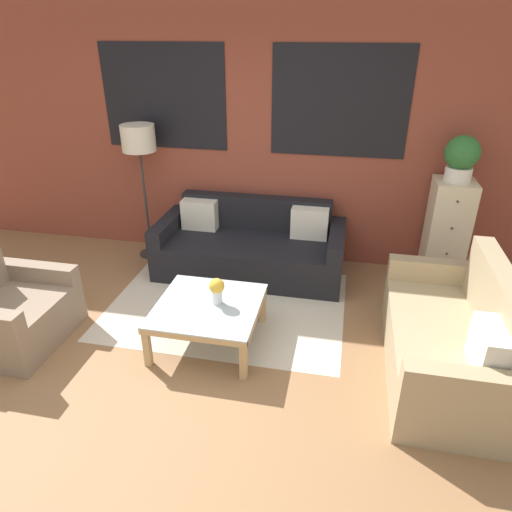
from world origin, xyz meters
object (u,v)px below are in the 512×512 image
(potted_plant, at_px, (461,157))
(armchair_corner, at_px, (9,313))
(floor_lamp, at_px, (139,144))
(flower_vase, at_px, (217,289))
(couch_dark, at_px, (251,248))
(drawer_cabinet, at_px, (446,233))
(coffee_table, at_px, (208,310))
(settee_vintage, at_px, (451,341))

(potted_plant, bearing_deg, armchair_corner, -153.84)
(floor_lamp, relative_size, flower_vase, 6.58)
(couch_dark, bearing_deg, potted_plant, 5.65)
(couch_dark, xyz_separation_m, flower_vase, (-0.00, -1.32, 0.25))
(drawer_cabinet, bearing_deg, couch_dark, -174.35)
(floor_lamp, xyz_separation_m, flower_vase, (1.28, -1.48, -0.81))
(floor_lamp, relative_size, drawer_cabinet, 1.38)
(coffee_table, height_order, potted_plant, potted_plant)
(flower_vase, bearing_deg, settee_vintage, -1.47)
(couch_dark, relative_size, coffee_table, 2.33)
(couch_dark, xyz_separation_m, armchair_corner, (-1.77, -1.67, -0.00))
(potted_plant, distance_m, flower_vase, 2.69)
(couch_dark, distance_m, coffee_table, 1.36)
(armchair_corner, height_order, flower_vase, armchair_corner)
(settee_vintage, distance_m, potted_plant, 1.90)
(coffee_table, bearing_deg, settee_vintage, -0.40)
(floor_lamp, height_order, drawer_cabinet, floor_lamp)
(floor_lamp, bearing_deg, armchair_corner, -105.08)
(armchair_corner, xyz_separation_m, drawer_cabinet, (3.82, 1.88, 0.28))
(settee_vintage, bearing_deg, coffee_table, 179.60)
(flower_vase, bearing_deg, armchair_corner, -168.82)
(coffee_table, bearing_deg, potted_plant, 36.34)
(floor_lamp, bearing_deg, settee_vintage, -25.83)
(armchair_corner, relative_size, flower_vase, 3.84)
(armchair_corner, xyz_separation_m, flower_vase, (1.77, 0.35, 0.25))
(settee_vintage, bearing_deg, armchair_corner, -175.29)
(armchair_corner, relative_size, floor_lamp, 0.58)
(floor_lamp, distance_m, potted_plant, 3.33)
(settee_vintage, height_order, coffee_table, settee_vintage)
(floor_lamp, height_order, potted_plant, potted_plant)
(couch_dark, xyz_separation_m, potted_plant, (2.05, 0.20, 1.08))
(potted_plant, xyz_separation_m, flower_vase, (-2.05, -1.53, -0.84))
(settee_vintage, xyz_separation_m, armchair_corner, (-3.66, -0.30, -0.03))
(coffee_table, relative_size, potted_plant, 1.95)
(potted_plant, bearing_deg, flower_vase, -143.31)
(couch_dark, height_order, drawer_cabinet, drawer_cabinet)
(potted_plant, bearing_deg, drawer_cabinet, -90.00)
(armchair_corner, bearing_deg, flower_vase, 11.18)
(couch_dark, bearing_deg, drawer_cabinet, 5.65)
(armchair_corner, xyz_separation_m, floor_lamp, (0.49, 1.83, 1.06))
(couch_dark, bearing_deg, settee_vintage, -36.07)
(coffee_table, height_order, flower_vase, flower_vase)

